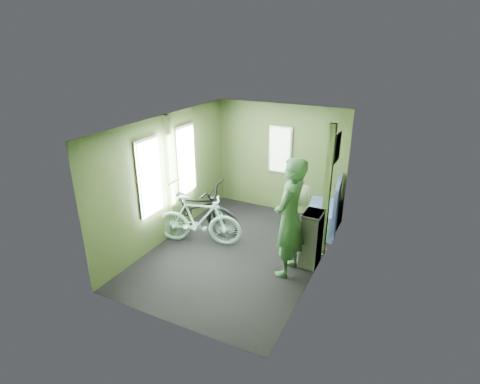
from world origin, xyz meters
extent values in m
plane|color=black|center=(0.00, 0.00, 0.00)|extent=(4.00, 4.00, 0.00)
cube|color=silver|center=(0.00, 0.00, 2.30)|extent=(2.80, 4.00, 0.02)
cube|color=#384C23|center=(0.00, 2.00, 1.15)|extent=(2.80, 0.02, 2.30)
cube|color=#384C23|center=(0.00, -2.00, 1.15)|extent=(2.80, 0.02, 2.30)
cube|color=#384C23|center=(-1.40, 0.00, 1.15)|extent=(0.02, 4.00, 2.30)
cube|color=#384C23|center=(1.40, 0.00, 1.15)|extent=(0.02, 4.00, 2.30)
cube|color=#384C23|center=(-1.36, 0.00, 1.15)|extent=(0.08, 0.12, 2.30)
cube|color=silver|center=(-1.35, -0.55, 1.35)|extent=(0.02, 0.56, 1.34)
cube|color=silver|center=(-1.35, 0.55, 1.35)|extent=(0.02, 0.56, 1.34)
cube|color=white|center=(-1.34, -0.55, 1.88)|extent=(0.00, 0.12, 0.12)
cube|color=white|center=(-1.34, 0.55, 1.88)|extent=(0.00, 0.12, 0.12)
cylinder|color=silver|center=(-1.29, 0.00, 1.10)|extent=(0.03, 0.40, 0.03)
cube|color=#384C23|center=(1.35, 0.60, 1.15)|extent=(0.10, 0.10, 2.30)
cube|color=white|center=(1.38, 0.90, 1.85)|extent=(0.02, 0.40, 0.50)
cube|color=silver|center=(0.00, 1.96, 1.35)|extent=(0.50, 0.02, 1.00)
imported|color=black|center=(-1.12, 0.30, 0.00)|extent=(2.12, 1.05, 1.19)
imported|color=#9EDEC5|center=(-0.75, -0.05, 0.00)|extent=(1.64, 0.89, 0.96)
imported|color=#305937|center=(0.99, -0.20, 0.96)|extent=(0.51, 0.73, 1.93)
cube|color=silver|center=(1.01, 0.10, 1.24)|extent=(0.33, 0.11, 0.34)
cube|color=slate|center=(1.26, 0.18, 0.47)|extent=(0.28, 0.39, 0.95)
cube|color=navy|center=(1.12, 1.45, 0.25)|extent=(0.69, 1.07, 0.50)
cube|color=navy|center=(1.36, 1.45, 0.78)|extent=(0.20, 1.00, 0.56)
camera|label=1|loc=(2.60, -5.11, 3.50)|focal=28.00mm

